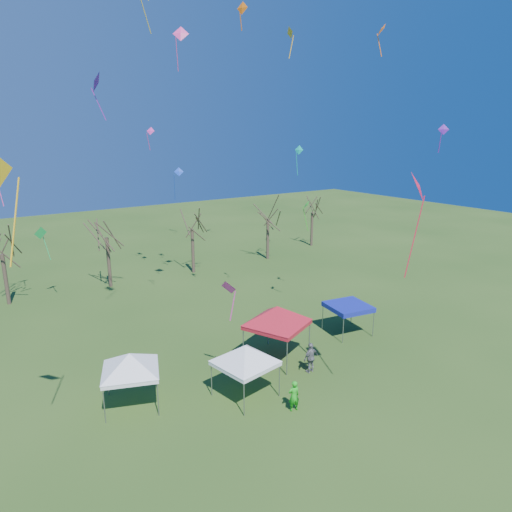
{
  "coord_description": "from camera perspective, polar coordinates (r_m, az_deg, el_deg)",
  "views": [
    {
      "loc": [
        -14.02,
        -16.4,
        13.64
      ],
      "look_at": [
        -0.68,
        3.0,
        7.36
      ],
      "focal_mm": 32.0,
      "sensor_mm": 36.0,
      "label": 1
    }
  ],
  "objects": [
    {
      "name": "ground",
      "position": [
        25.52,
        5.32,
        -17.44
      ],
      "size": [
        140.0,
        140.0,
        0.0
      ],
      "primitive_type": "plane",
      "color": "#294B18",
      "rests_on": "ground"
    },
    {
      "name": "tree_2",
      "position": [
        43.04,
        -18.34,
        4.35
      ],
      "size": [
        3.71,
        3.71,
        8.18
      ],
      "color": "#3D2D21",
      "rests_on": "ground"
    },
    {
      "name": "tree_3",
      "position": [
        45.77,
        -8.07,
        5.28
      ],
      "size": [
        3.59,
        3.59,
        7.91
      ],
      "color": "#3D2D21",
      "rests_on": "ground"
    },
    {
      "name": "tree_4",
      "position": [
        50.52,
        1.5,
        6.3
      ],
      "size": [
        3.58,
        3.58,
        7.89
      ],
      "color": "#3D2D21",
      "rests_on": "ground"
    },
    {
      "name": "tree_5",
      "position": [
        57.36,
        7.1,
        6.9
      ],
      "size": [
        3.39,
        3.39,
        7.46
      ],
      "color": "#3D2D21",
      "rests_on": "ground"
    },
    {
      "name": "tent_white_west",
      "position": [
        24.47,
        -15.54,
        -12.07
      ],
      "size": [
        3.61,
        3.61,
        3.41
      ],
      "rotation": [
        0.0,
        0.0,
        -0.36
      ],
      "color": "gray",
      "rests_on": "ground"
    },
    {
      "name": "tent_white_mid",
      "position": [
        24.39,
        -1.36,
        -11.54
      ],
      "size": [
        3.84,
        3.84,
        3.43
      ],
      "rotation": [
        0.0,
        0.0,
        0.17
      ],
      "color": "gray",
      "rests_on": "ground"
    },
    {
      "name": "tent_red",
      "position": [
        28.11,
        2.68,
        -6.74
      ],
      "size": [
        4.28,
        4.28,
        4.04
      ],
      "rotation": [
        0.0,
        0.0,
        0.41
      ],
      "color": "gray",
      "rests_on": "ground"
    },
    {
      "name": "tent_blue",
      "position": [
        32.77,
        11.46,
        -6.26
      ],
      "size": [
        3.13,
        3.13,
        2.13
      ],
      "rotation": [
        0.0,
        0.0,
        -0.17
      ],
      "color": "gray",
      "rests_on": "ground"
    },
    {
      "name": "person_grey",
      "position": [
        27.69,
        6.86,
        -12.5
      ],
      "size": [
        1.12,
        0.54,
        1.86
      ],
      "primitive_type": "imported",
      "rotation": [
        0.0,
        0.0,
        3.22
      ],
      "color": "slate",
      "rests_on": "ground"
    },
    {
      "name": "person_green",
      "position": [
        24.24,
        4.75,
        -17.02
      ],
      "size": [
        0.67,
        0.5,
        1.66
      ],
      "primitive_type": "imported",
      "rotation": [
        0.0,
        0.0,
        2.96
      ],
      "color": "green",
      "rests_on": "ground"
    },
    {
      "name": "kite_9",
      "position": [
        28.4,
        22.37,
        14.29
      ],
      "size": [
        0.56,
        0.53,
        1.58
      ],
      "rotation": [
        0.0,
        0.0,
        5.55
      ],
      "color": "#6417A6",
      "rests_on": "ground"
    },
    {
      "name": "kite_1",
      "position": [
        23.72,
        -3.39,
        -3.96
      ],
      "size": [
        0.87,
        1.11,
        2.19
      ],
      "rotation": [
        0.0,
        0.0,
        1.92
      ],
      "color": "#D22E8F",
      "rests_on": "ground"
    },
    {
      "name": "kite_17",
      "position": [
        34.54,
        6.3,
        6.33
      ],
      "size": [
        0.89,
        0.97,
        2.44
      ],
      "rotation": [
        0.0,
        0.0,
        4.13
      ],
      "color": "green",
      "rests_on": "ground"
    },
    {
      "name": "kite_11",
      "position": [
        31.9,
        -19.42,
        19.84
      ],
      "size": [
        1.14,
        1.45,
        2.95
      ],
      "rotation": [
        0.0,
        0.0,
        4.23
      ],
      "color": "purple",
      "rests_on": "ground"
    },
    {
      "name": "kite_12",
      "position": [
        51.6,
        5.37,
        13.0
      ],
      "size": [
        0.58,
        1.08,
        3.36
      ],
      "rotation": [
        0.0,
        0.0,
        5.06
      ],
      "color": "#0DC5AB",
      "rests_on": "ground"
    },
    {
      "name": "kite_13",
      "position": [
        40.57,
        -25.34,
        2.58
      ],
      "size": [
        1.16,
        0.9,
        2.85
      ],
      "rotation": [
        0.0,
        0.0,
        3.52
      ],
      "color": "green",
      "rests_on": "ground"
    },
    {
      "name": "kite_18",
      "position": [
        31.42,
        4.33,
        26.0
      ],
      "size": [
        0.37,
        0.75,
        1.89
      ],
      "rotation": [
        0.0,
        0.0,
        1.39
      ],
      "color": "gold",
      "rests_on": "ground"
    },
    {
      "name": "kite_24",
      "position": [
        32.75,
        -9.41,
        25.69
      ],
      "size": [
        1.15,
        0.99,
        2.73
      ],
      "rotation": [
        0.0,
        0.0,
        5.72
      ],
      "color": "#EE348C",
      "rests_on": "ground"
    },
    {
      "name": "kite_25",
      "position": [
        30.85,
        15.39,
        25.6
      ],
      "size": [
        0.85,
        0.97,
        1.85
      ],
      "rotation": [
        0.0,
        0.0,
        4.19
      ],
      "color": "orange",
      "rests_on": "ground"
    },
    {
      "name": "kite_22",
      "position": [
        42.43,
        -9.66,
        10.21
      ],
      "size": [
        1.11,
        1.01,
        3.0
      ],
      "rotation": [
        0.0,
        0.0,
        5.87
      ],
      "color": "#123BC2",
      "rests_on": "ground"
    },
    {
      "name": "kite_15",
      "position": [
        30.54,
        -1.76,
        28.53
      ],
      "size": [
        0.47,
        0.77,
        1.6
      ],
      "rotation": [
        0.0,
        0.0,
        5.12
      ],
      "color": "#D95B0B",
      "rests_on": "ground"
    },
    {
      "name": "kite_19",
      "position": [
        42.0,
        -13.08,
        14.91
      ],
      "size": [
        0.78,
        0.8,
        2.01
      ],
      "rotation": [
        0.0,
        0.0,
        5.47
      ],
      "color": "#DD3198",
      "rests_on": "ground"
    },
    {
      "name": "kite_5",
      "position": [
        20.47,
        19.65,
        8.04
      ],
      "size": [
        1.55,
        1.45,
        4.61
      ],
      "rotation": [
        0.0,
        0.0,
        0.69
      ],
      "color": "red",
      "rests_on": "ground"
    }
  ]
}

